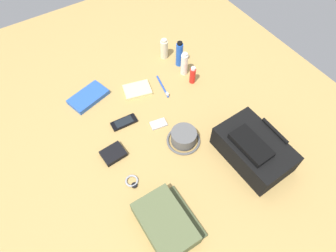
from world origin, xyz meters
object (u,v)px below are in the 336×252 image
at_px(backpack, 254,149).
at_px(deodorant_spray, 179,54).
at_px(media_player, 158,124).
at_px(wallet, 113,154).
at_px(toiletry_pouch, 166,223).
at_px(cell_phone, 124,122).
at_px(toothpaste_tube, 184,64).
at_px(wristwatch, 132,181).
at_px(sunscreen_spray, 193,75).
at_px(notepad, 137,90).
at_px(lotion_bottle, 164,49).
at_px(bucket_hat, 184,138).
at_px(toothbrush, 163,87).
at_px(paperback_novel, 88,97).

distance_m(backpack, deodorant_spray, 0.72).
xyz_separation_m(media_player, wallet, (0.04, -0.28, 0.01)).
xyz_separation_m(toiletry_pouch, cell_phone, (-0.57, 0.10, -0.03)).
bearing_deg(toothpaste_tube, wristwatch, -52.87).
height_order(toothpaste_tube, sunscreen_spray, toothpaste_tube).
bearing_deg(media_player, toothpaste_tube, 126.44).
xyz_separation_m(sunscreen_spray, notepad, (-0.11, -0.30, -0.05)).
bearing_deg(lotion_bottle, notepad, -60.80).
distance_m(lotion_bottle, cell_phone, 0.55).
height_order(bucket_hat, toothbrush, bucket_hat).
bearing_deg(toothbrush, paperback_novel, -112.02).
xyz_separation_m(bucket_hat, toothbrush, (-0.36, 0.10, -0.03)).
height_order(wristwatch, notepad, notepad).
bearing_deg(toothbrush, lotion_bottle, 146.56).
height_order(bucket_hat, deodorant_spray, deodorant_spray).
height_order(toiletry_pouch, lotion_bottle, lotion_bottle).
bearing_deg(wristwatch, bucket_hat, 99.98).
relative_size(bucket_hat, wristwatch, 2.41).
bearing_deg(wristwatch, cell_phone, 158.54).
distance_m(toothpaste_tube, wristwatch, 0.75).
height_order(lotion_bottle, wristwatch, lotion_bottle).
distance_m(cell_phone, notepad, 0.23).
height_order(backpack, notepad, backpack).
bearing_deg(wristwatch, deodorant_spray, 130.76).
relative_size(wallet, notepad, 0.73).
bearing_deg(backpack, wallet, -123.16).
height_order(media_player, toothbrush, toothbrush).
bearing_deg(sunscreen_spray, toothpaste_tube, -179.71).
relative_size(cell_phone, notepad, 0.92).
height_order(toiletry_pouch, toothbrush, toiletry_pouch).
distance_m(paperback_novel, notepad, 0.27).
relative_size(toothpaste_tube, sunscreen_spray, 1.34).
bearing_deg(bucket_hat, toothpaste_tube, 145.45).
distance_m(lotion_bottle, sunscreen_spray, 0.27).
bearing_deg(toothbrush, wristwatch, -45.91).
height_order(lotion_bottle, notepad, lotion_bottle).
xyz_separation_m(toothbrush, notepad, (-0.06, -0.14, 0.00)).
distance_m(toiletry_pouch, toothbrush, 0.78).
bearing_deg(cell_phone, media_player, 54.27).
bearing_deg(wallet, bucket_hat, 66.82).
distance_m(paperback_novel, toothbrush, 0.42).
distance_m(bucket_hat, wallet, 0.35).
bearing_deg(lotion_bottle, backpack, -1.47).
distance_m(toiletry_pouch, wallet, 0.43).
bearing_deg(notepad, deodorant_spray, 113.43).
bearing_deg(paperback_novel, media_player, 33.02).
distance_m(toiletry_pouch, sunscreen_spray, 0.84).
distance_m(bucket_hat, paperback_novel, 0.59).
xyz_separation_m(sunscreen_spray, cell_phone, (0.05, -0.47, -0.05)).
relative_size(toiletry_pouch, deodorant_spray, 1.64).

